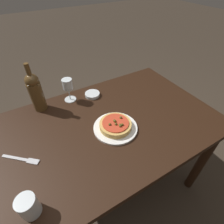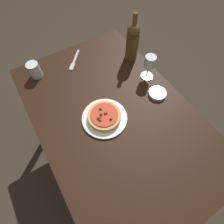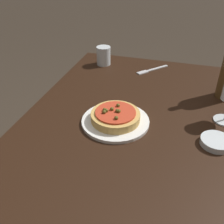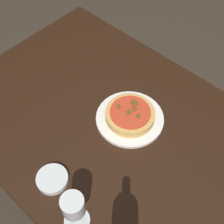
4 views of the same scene
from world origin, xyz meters
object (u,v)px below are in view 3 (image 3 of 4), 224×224
(dining_table, at_px, (130,146))
(fork, at_px, (151,70))
(water_cup, at_px, (104,56))
(pizza, at_px, (116,116))
(dinner_plate, at_px, (116,121))
(side_bowl, at_px, (216,142))

(dining_table, bearing_deg, fork, -178.72)
(dining_table, relative_size, water_cup, 13.21)
(pizza, height_order, fork, pizza)
(dinner_plate, distance_m, fork, 0.48)
(side_bowl, bearing_deg, dinner_plate, -94.27)
(dining_table, xyz_separation_m, water_cup, (-0.49, -0.26, 0.15))
(water_cup, height_order, fork, water_cup)
(fork, bearing_deg, water_cup, -50.33)
(dinner_plate, relative_size, pizza, 1.39)
(dining_table, height_order, water_cup, water_cup)
(dining_table, bearing_deg, dinner_plate, -91.42)
(pizza, distance_m, side_bowl, 0.35)
(dinner_plate, bearing_deg, dining_table, 88.58)
(dining_table, height_order, dinner_plate, dinner_plate)
(dining_table, distance_m, side_bowl, 0.31)
(dinner_plate, distance_m, water_cup, 0.53)
(water_cup, bearing_deg, fork, 87.86)
(pizza, bearing_deg, dinner_plate, 115.45)
(fork, bearing_deg, pizza, 35.95)
(dining_table, height_order, fork, fork)
(dinner_plate, xyz_separation_m, pizza, (0.00, -0.00, 0.02))
(water_cup, xyz_separation_m, fork, (0.01, 0.25, -0.04))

